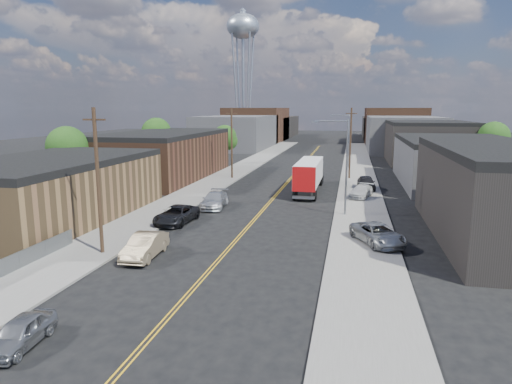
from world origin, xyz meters
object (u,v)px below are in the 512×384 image
at_px(car_right_lot_c, 366,183).
at_px(car_right_lot_b, 361,191).
at_px(semi_truck, 310,173).
at_px(water_tower, 243,31).
at_px(car_left_c, 176,215).
at_px(car_right_lot_a, 378,234).
at_px(car_left_d, 215,200).
at_px(car_left_a, 20,332).
at_px(car_left_b, 145,246).

bearing_deg(car_right_lot_c, car_right_lot_b, -101.30).
bearing_deg(semi_truck, car_right_lot_c, 13.42).
height_order(water_tower, car_right_lot_c, water_tower).
xyz_separation_m(car_left_c, car_right_lot_a, (16.90, -3.17, 0.13)).
relative_size(semi_truck, car_left_d, 2.69).
distance_m(semi_truck, car_right_lot_b, 7.28).
distance_m(water_tower, car_right_lot_a, 103.82).
bearing_deg(car_left_a, car_left_c, 89.51).
xyz_separation_m(car_left_a, car_left_c, (-1.40, 21.17, 0.12)).
height_order(water_tower, car_left_d, water_tower).
height_order(car_right_lot_a, car_right_lot_c, car_right_lot_c).
bearing_deg(car_left_d, car_left_c, -105.73).
xyz_separation_m(car_left_b, car_left_c, (-1.40, 9.20, -0.05)).
relative_size(car_left_c, car_left_d, 1.01).
xyz_separation_m(water_tower, car_right_lot_b, (31.64, -76.05, -29.83)).
height_order(semi_truck, car_right_lot_a, semi_truck).
relative_size(water_tower, car_left_d, 6.82).
distance_m(water_tower, car_right_lot_c, 83.26).
xyz_separation_m(car_left_b, car_right_lot_c, (15.30, 29.26, 0.17)).
xyz_separation_m(water_tower, semi_truck, (25.54, -72.32, -28.48)).
height_order(car_left_d, car_right_lot_b, car_left_d).
bearing_deg(car_right_lot_b, car_left_b, -105.33).
bearing_deg(car_left_c, semi_truck, 65.35).
height_order(car_left_b, car_right_lot_c, car_right_lot_c).
distance_m(water_tower, car_left_c, 96.89).
bearing_deg(car_left_b, water_tower, 96.84).
bearing_deg(car_left_a, car_left_d, 85.73).
height_order(semi_truck, car_left_b, semi_truck).
distance_m(car_left_a, car_right_lot_a, 23.76).
bearing_deg(car_left_b, car_right_lot_b, 55.78).
height_order(car_left_c, car_right_lot_a, car_right_lot_a).
distance_m(semi_truck, car_left_d, 14.53).
height_order(semi_truck, car_right_lot_b, semi_truck).
bearing_deg(car_left_b, car_left_c, 95.85).
distance_m(car_right_lot_b, car_right_lot_c, 5.33).
xyz_separation_m(water_tower, car_right_lot_c, (32.30, -70.77, -29.68)).
distance_m(car_left_b, car_right_lot_c, 33.02).
bearing_deg(car_right_lot_b, car_right_lot_a, -71.18).
distance_m(car_left_c, car_left_d, 6.97).
relative_size(water_tower, semi_truck, 2.53).
height_order(car_left_b, car_left_d, car_left_b).
bearing_deg(car_left_b, car_left_a, -92.80).
distance_m(car_left_b, car_right_lot_a, 16.63).
distance_m(car_left_a, car_left_c, 21.22).
distance_m(car_left_b, car_right_lot_b, 28.09).
relative_size(car_left_a, car_right_lot_c, 0.78).
distance_m(semi_truck, car_left_c, 21.05).
relative_size(water_tower, car_left_a, 9.82).
height_order(car_left_a, car_left_c, car_left_c).
distance_m(car_left_b, car_left_c, 9.30).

